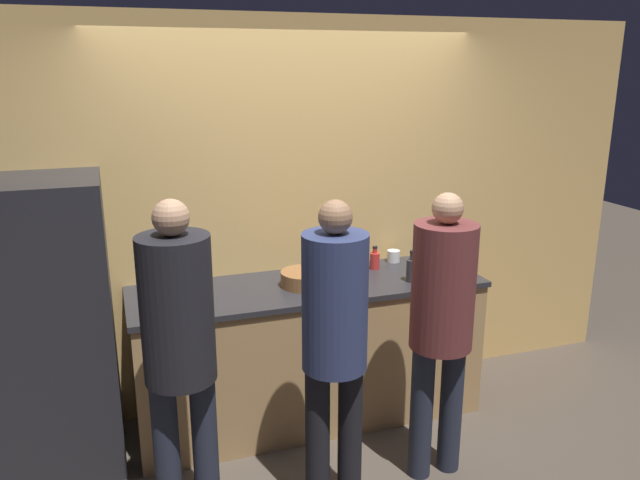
% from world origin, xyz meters
% --- Properties ---
extents(ground_plane, '(14.00, 14.00, 0.00)m').
position_xyz_m(ground_plane, '(0.00, 0.00, 0.00)').
color(ground_plane, '#4C4238').
extents(wall_back, '(5.20, 0.06, 2.60)m').
position_xyz_m(wall_back, '(0.00, 0.75, 1.30)').
color(wall_back, '#E0B266').
rests_on(wall_back, ground_plane).
extents(counter, '(2.25, 0.73, 0.94)m').
position_xyz_m(counter, '(0.00, 0.40, 0.47)').
color(counter, tan).
rests_on(counter, ground_plane).
extents(refrigerator, '(0.75, 0.68, 1.71)m').
position_xyz_m(refrigerator, '(-1.57, 0.40, 0.85)').
color(refrigerator, '#232328').
rests_on(refrigerator, ground_plane).
extents(person_left, '(0.35, 0.35, 1.71)m').
position_xyz_m(person_left, '(-0.90, -0.39, 1.02)').
color(person_left, '#232838').
rests_on(person_left, ground_plane).
extents(person_center, '(0.33, 0.33, 1.67)m').
position_xyz_m(person_center, '(-0.14, -0.48, 0.99)').
color(person_center, black).
rests_on(person_center, ground_plane).
extents(person_right, '(0.34, 0.34, 1.65)m').
position_xyz_m(person_right, '(0.50, -0.42, 0.98)').
color(person_right, '#232838').
rests_on(person_right, ground_plane).
extents(fruit_bowl, '(0.31, 0.31, 0.13)m').
position_xyz_m(fruit_bowl, '(-0.03, 0.36, 0.99)').
color(fruit_bowl, brown).
rests_on(fruit_bowl, counter).
extents(utensil_crock, '(0.10, 0.10, 0.26)m').
position_xyz_m(utensil_crock, '(0.29, 0.57, 1.02)').
color(utensil_crock, '#3D424C').
rests_on(utensil_crock, counter).
extents(bottle_dark, '(0.08, 0.08, 0.21)m').
position_xyz_m(bottle_dark, '(0.65, 0.22, 1.02)').
color(bottle_dark, '#333338').
rests_on(bottle_dark, counter).
extents(bottle_red, '(0.07, 0.07, 0.16)m').
position_xyz_m(bottle_red, '(0.52, 0.53, 1.00)').
color(bottle_red, red).
rests_on(bottle_red, counter).
extents(bottle_clear, '(0.06, 0.06, 0.14)m').
position_xyz_m(bottle_clear, '(0.16, 0.23, 1.00)').
color(bottle_clear, silver).
rests_on(bottle_clear, counter).
extents(cup_white, '(0.09, 0.09, 0.08)m').
position_xyz_m(cup_white, '(0.71, 0.63, 0.98)').
color(cup_white, white).
rests_on(cup_white, counter).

